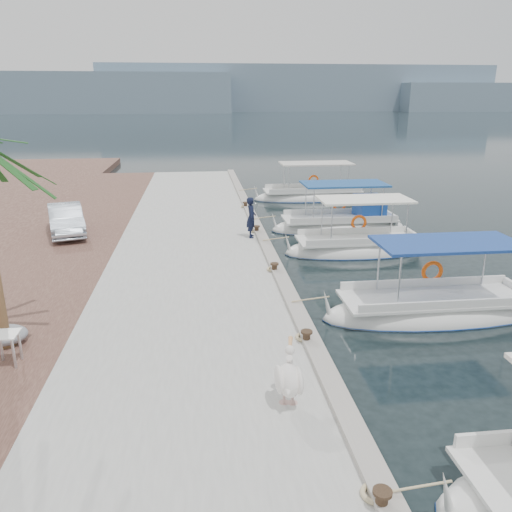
# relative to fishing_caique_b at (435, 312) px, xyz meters

# --- Properties ---
(ground) EXTENTS (400.00, 400.00, 0.00)m
(ground) POSITION_rel_fishing_caique_b_xyz_m (-3.92, 1.33, -0.13)
(ground) COLOR black
(ground) RESTS_ON ground
(concrete_quay) EXTENTS (6.00, 40.00, 0.50)m
(concrete_quay) POSITION_rel_fishing_caique_b_xyz_m (-6.92, 6.33, 0.12)
(concrete_quay) COLOR #A4A39E
(concrete_quay) RESTS_ON ground
(quay_curb) EXTENTS (0.44, 40.00, 0.12)m
(quay_curb) POSITION_rel_fishing_caique_b_xyz_m (-4.14, 6.33, 0.43)
(quay_curb) COLOR gray
(quay_curb) RESTS_ON concrete_quay
(cobblestone_strip) EXTENTS (4.00, 40.00, 0.50)m
(cobblestone_strip) POSITION_rel_fishing_caique_b_xyz_m (-11.92, 6.33, 0.12)
(cobblestone_strip) COLOR #51322B
(cobblestone_strip) RESTS_ON ground
(distant_hills) EXTENTS (330.00, 60.00, 18.00)m
(distant_hills) POSITION_rel_fishing_caique_b_xyz_m (25.69, 202.82, 7.49)
(distant_hills) COLOR slate
(distant_hills) RESTS_ON ground
(fishing_caique_b) EXTENTS (6.66, 2.12, 2.83)m
(fishing_caique_b) POSITION_rel_fishing_caique_b_xyz_m (0.00, 0.00, 0.00)
(fishing_caique_b) COLOR white
(fishing_caique_b) RESTS_ON ground
(fishing_caique_c) EXTENTS (6.02, 2.07, 2.83)m
(fishing_caique_c) POSITION_rel_fishing_caique_b_xyz_m (-0.32, 6.20, 0.00)
(fishing_caique_c) COLOR white
(fishing_caique_c) RESTS_ON ground
(fishing_caique_d) EXTENTS (6.46, 2.25, 2.83)m
(fishing_caique_d) POSITION_rel_fishing_caique_b_xyz_m (0.01, 9.83, 0.07)
(fishing_caique_d) COLOR white
(fishing_caique_d) RESTS_ON ground
(fishing_caique_e) EXTENTS (7.24, 2.23, 2.83)m
(fishing_caique_e) POSITION_rel_fishing_caique_b_xyz_m (0.29, 17.20, -0.00)
(fishing_caique_e) COLOR white
(fishing_caique_e) RESTS_ON ground
(mooring_bollards) EXTENTS (0.28, 20.28, 0.33)m
(mooring_bollards) POSITION_rel_fishing_caique_b_xyz_m (-4.27, 2.83, 0.57)
(mooring_bollards) COLOR black
(mooring_bollards) RESTS_ON concrete_quay
(pelican) EXTENTS (0.60, 1.35, 1.04)m
(pelican) POSITION_rel_fishing_caique_b_xyz_m (-5.12, -4.49, 0.91)
(pelican) COLOR tan
(pelican) RESTS_ON concrete_quay
(fisherman) EXTENTS (0.45, 0.64, 1.67)m
(fisherman) POSITION_rel_fishing_caique_b_xyz_m (-4.56, 7.25, 1.21)
(fisherman) COLOR black
(fisherman) RESTS_ON concrete_quay
(parked_car) EXTENTS (2.34, 3.99, 1.24)m
(parked_car) POSITION_rel_fishing_caique_b_xyz_m (-12.25, 8.66, 1.00)
(parked_car) COLOR silver
(parked_car) RESTS_ON cobblestone_strip
(tarp_bundle) EXTENTS (1.10, 0.90, 0.40)m
(tarp_bundle) POSITION_rel_fishing_caique_b_xyz_m (-11.37, -1.32, 0.57)
(tarp_bundle) COLOR gray
(tarp_bundle) RESTS_ON cobblestone_strip
(folding_table) EXTENTS (0.55, 0.55, 0.73)m
(folding_table) POSITION_rel_fishing_caique_b_xyz_m (-10.91, -2.36, 0.90)
(folding_table) COLOR silver
(folding_table) RESTS_ON cobblestone_strip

